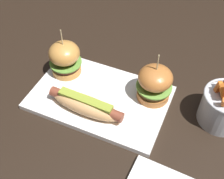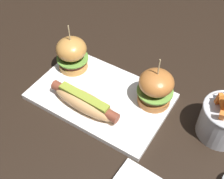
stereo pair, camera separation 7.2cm
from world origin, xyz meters
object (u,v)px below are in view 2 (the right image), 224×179
(slider_left, at_px, (72,54))
(fries_bucket, at_px, (224,120))
(hot_dog, at_px, (84,102))
(slider_right, at_px, (156,88))
(platter_main, at_px, (101,96))

(slider_left, xyz_separation_m, fries_bucket, (0.42, 0.01, -0.01))
(hot_dog, height_order, fries_bucket, fries_bucket)
(slider_left, distance_m, slider_right, 0.25)
(platter_main, bearing_deg, fries_bucket, 11.60)
(platter_main, relative_size, hot_dog, 1.78)
(slider_left, bearing_deg, fries_bucket, 2.01)
(slider_right, bearing_deg, fries_bucket, 2.16)
(slider_left, distance_m, fries_bucket, 0.42)
(slider_right, bearing_deg, hot_dog, -140.31)
(slider_right, xyz_separation_m, fries_bucket, (0.17, 0.01, -0.01))
(slider_right, height_order, fries_bucket, slider_right)
(hot_dog, bearing_deg, slider_right, 39.69)
(slider_left, bearing_deg, hot_dog, -42.07)
(slider_left, relative_size, fries_bucket, 0.97)
(slider_right, relative_size, fries_bucket, 0.97)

